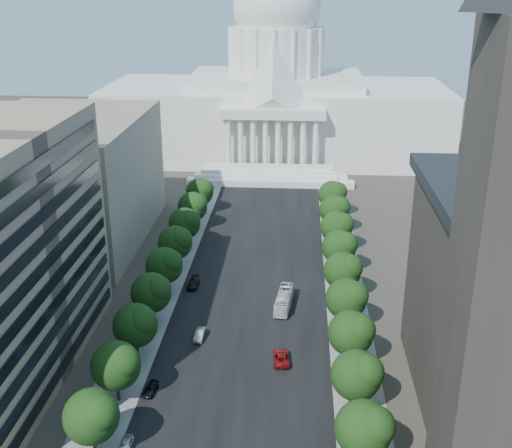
% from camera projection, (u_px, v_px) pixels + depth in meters
% --- Properties ---
extents(road_asphalt, '(30.00, 260.00, 0.01)m').
position_uv_depth(road_asphalt, '(258.00, 259.00, 147.93)').
color(road_asphalt, black).
rests_on(road_asphalt, ground).
extents(sidewalk_left, '(8.00, 260.00, 0.02)m').
position_uv_depth(sidewalk_left, '(177.00, 257.00, 149.15)').
color(sidewalk_left, gray).
rests_on(sidewalk_left, ground).
extents(sidewalk_right, '(8.00, 260.00, 0.02)m').
position_uv_depth(sidewalk_right, '(341.00, 262.00, 146.71)').
color(sidewalk_right, gray).
rests_on(sidewalk_right, ground).
extents(capitol, '(120.00, 56.00, 73.00)m').
position_uv_depth(capitol, '(276.00, 100.00, 229.06)').
color(capitol, white).
rests_on(capitol, ground).
extents(office_block_left_far, '(38.00, 52.00, 30.00)m').
position_uv_depth(office_block_left_far, '(63.00, 180.00, 154.92)').
color(office_block_left_far, gray).
rests_on(office_block_left_far, ground).
extents(tree_l_b, '(7.79, 7.60, 9.97)m').
position_uv_depth(tree_l_b, '(93.00, 416.00, 85.12)').
color(tree_l_b, '#33261C').
rests_on(tree_l_b, ground).
extents(tree_l_c, '(7.79, 7.60, 9.97)m').
position_uv_depth(tree_l_c, '(118.00, 365.00, 96.29)').
color(tree_l_c, '#33261C').
rests_on(tree_l_c, ground).
extents(tree_l_d, '(7.79, 7.60, 9.97)m').
position_uv_depth(tree_l_d, '(137.00, 325.00, 107.46)').
color(tree_l_d, '#33261C').
rests_on(tree_l_d, ground).
extents(tree_l_e, '(7.79, 7.60, 9.97)m').
position_uv_depth(tree_l_e, '(153.00, 292.00, 118.63)').
color(tree_l_e, '#33261C').
rests_on(tree_l_e, ground).
extents(tree_l_f, '(7.79, 7.60, 9.97)m').
position_uv_depth(tree_l_f, '(165.00, 265.00, 129.80)').
color(tree_l_f, '#33261C').
rests_on(tree_l_f, ground).
extents(tree_l_g, '(7.79, 7.60, 9.97)m').
position_uv_depth(tree_l_g, '(176.00, 242.00, 140.97)').
color(tree_l_g, '#33261C').
rests_on(tree_l_g, ground).
extents(tree_l_h, '(7.79, 7.60, 9.97)m').
position_uv_depth(tree_l_h, '(186.00, 223.00, 152.14)').
color(tree_l_h, '#33261C').
rests_on(tree_l_h, ground).
extents(tree_l_i, '(7.79, 7.60, 9.97)m').
position_uv_depth(tree_l_i, '(194.00, 206.00, 163.31)').
color(tree_l_i, '#33261C').
rests_on(tree_l_i, ground).
extents(tree_l_j, '(7.79, 7.60, 9.97)m').
position_uv_depth(tree_l_j, '(201.00, 191.00, 174.48)').
color(tree_l_j, '#33261C').
rests_on(tree_l_j, ground).
extents(tree_r_b, '(7.79, 7.60, 9.97)m').
position_uv_depth(tree_r_b, '(366.00, 428.00, 82.81)').
color(tree_r_b, '#33261C').
rests_on(tree_r_b, ground).
extents(tree_r_c, '(7.79, 7.60, 9.97)m').
position_uv_depth(tree_r_c, '(359.00, 374.00, 93.98)').
color(tree_r_c, '#33261C').
rests_on(tree_r_c, ground).
extents(tree_r_d, '(7.79, 7.60, 9.97)m').
position_uv_depth(tree_r_d, '(353.00, 332.00, 105.15)').
color(tree_r_d, '#33261C').
rests_on(tree_r_d, ground).
extents(tree_r_e, '(7.79, 7.60, 9.97)m').
position_uv_depth(tree_r_e, '(348.00, 298.00, 116.32)').
color(tree_r_e, '#33261C').
rests_on(tree_r_e, ground).
extents(tree_r_f, '(7.79, 7.60, 9.97)m').
position_uv_depth(tree_r_f, '(344.00, 270.00, 127.49)').
color(tree_r_f, '#33261C').
rests_on(tree_r_f, ground).
extents(tree_r_g, '(7.79, 7.60, 9.97)m').
position_uv_depth(tree_r_g, '(341.00, 246.00, 138.66)').
color(tree_r_g, '#33261C').
rests_on(tree_r_g, ground).
extents(tree_r_h, '(7.79, 7.60, 9.97)m').
position_uv_depth(tree_r_h, '(338.00, 226.00, 149.83)').
color(tree_r_h, '#33261C').
rests_on(tree_r_h, ground).
extents(tree_r_i, '(7.79, 7.60, 9.97)m').
position_uv_depth(tree_r_i, '(336.00, 209.00, 161.01)').
color(tree_r_i, '#33261C').
rests_on(tree_r_i, ground).
extents(tree_r_j, '(7.79, 7.60, 9.97)m').
position_uv_depth(tree_r_j, '(334.00, 194.00, 172.18)').
color(tree_r_j, '#33261C').
rests_on(tree_r_j, ground).
extents(streetlight_b, '(2.61, 0.44, 9.00)m').
position_uv_depth(streetlight_b, '(370.00, 382.00, 93.36)').
color(streetlight_b, gray).
rests_on(streetlight_b, ground).
extents(streetlight_c, '(2.61, 0.44, 9.00)m').
position_uv_depth(streetlight_c, '(356.00, 301.00, 116.63)').
color(streetlight_c, gray).
rests_on(streetlight_c, ground).
extents(streetlight_d, '(2.61, 0.44, 9.00)m').
position_uv_depth(streetlight_d, '(348.00, 247.00, 139.90)').
color(streetlight_d, gray).
rests_on(streetlight_d, ground).
extents(streetlight_e, '(2.61, 0.44, 9.00)m').
position_uv_depth(streetlight_e, '(341.00, 209.00, 163.17)').
color(streetlight_e, gray).
rests_on(streetlight_e, ground).
extents(streetlight_f, '(2.61, 0.44, 9.00)m').
position_uv_depth(streetlight_f, '(337.00, 180.00, 186.45)').
color(streetlight_f, gray).
rests_on(streetlight_f, ground).
extents(car_dark_a, '(2.16, 4.33, 1.42)m').
position_uv_depth(car_dark_a, '(151.00, 389.00, 100.31)').
color(car_dark_a, black).
rests_on(car_dark_a, ground).
extents(car_silver, '(1.84, 4.66, 1.51)m').
position_uv_depth(car_silver, '(200.00, 335.00, 115.37)').
color(car_silver, '#929599').
rests_on(car_silver, ground).
extents(car_red, '(3.07, 5.93, 1.60)m').
position_uv_depth(car_red, '(281.00, 358.00, 108.32)').
color(car_red, maroon).
rests_on(car_red, ground).
extents(car_dark_b, '(2.26, 5.33, 1.54)m').
position_uv_depth(car_dark_b, '(193.00, 283.00, 134.68)').
color(car_dark_b, black).
rests_on(car_dark_b, ground).
extents(car_parked, '(1.94, 4.34, 1.45)m').
position_uv_depth(car_parked, '(126.00, 446.00, 88.01)').
color(car_parked, '#ADB0B5').
rests_on(car_parked, ground).
extents(city_bus, '(3.84, 11.41, 3.12)m').
position_uv_depth(city_bus, '(284.00, 300.00, 126.20)').
color(city_bus, silver).
rests_on(city_bus, ground).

